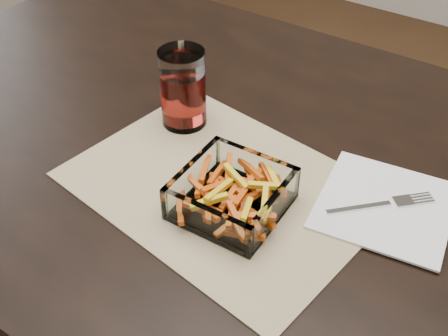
% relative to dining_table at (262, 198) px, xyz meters
% --- Properties ---
extents(dining_table, '(1.60, 0.90, 0.75)m').
position_rel_dining_table_xyz_m(dining_table, '(0.00, 0.00, 0.00)').
color(dining_table, black).
rests_on(dining_table, ground).
extents(placemat, '(0.49, 0.39, 0.00)m').
position_rel_dining_table_xyz_m(placemat, '(-0.02, -0.09, 0.09)').
color(placemat, tan).
rests_on(placemat, dining_table).
extents(glass_bowl, '(0.15, 0.15, 0.06)m').
position_rel_dining_table_xyz_m(glass_bowl, '(0.02, -0.13, 0.11)').
color(glass_bowl, white).
rests_on(glass_bowl, placemat).
extents(tumbler, '(0.08, 0.08, 0.14)m').
position_rel_dining_table_xyz_m(tumbler, '(-0.17, 0.01, 0.15)').
color(tumbler, white).
rests_on(tumbler, placemat).
extents(napkin, '(0.21, 0.21, 0.00)m').
position_rel_dining_table_xyz_m(napkin, '(0.20, 0.00, 0.09)').
color(napkin, white).
rests_on(napkin, placemat).
extents(fork, '(0.13, 0.13, 0.00)m').
position_rel_dining_table_xyz_m(fork, '(0.20, 0.00, 0.10)').
color(fork, silver).
rests_on(fork, napkin).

